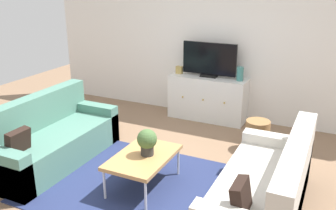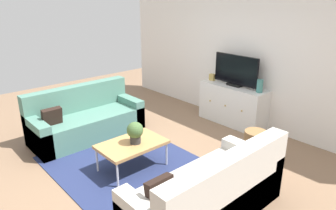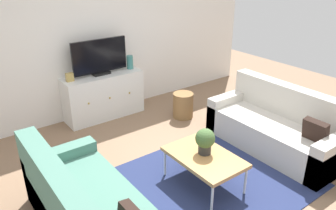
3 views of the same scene
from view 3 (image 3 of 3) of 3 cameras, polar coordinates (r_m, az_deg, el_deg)
name	(u,v)px [view 3 (image 3 of 3)]	position (r m, az deg, el deg)	size (l,w,h in m)	color
ground_plane	(195,179)	(4.20, 4.63, -12.53)	(10.00, 10.00, 0.00)	#84664C
wall_back	(95,34)	(5.65, -12.42, 11.80)	(6.40, 0.12, 2.70)	white
area_rug	(203,185)	(4.11, 6.04, -13.44)	(2.50, 1.90, 0.01)	navy
couch_right_side	(278,129)	(4.93, 18.31, -3.87)	(0.80, 1.88, 0.87)	beige
coffee_table	(204,158)	(3.91, 6.23, -8.96)	(0.60, 0.91, 0.41)	#B7844C
potted_plant	(205,140)	(3.85, 6.37, -6.00)	(0.23, 0.23, 0.31)	#2D2D2D
tv_console	(104,96)	(5.66, -10.98, 1.57)	(1.31, 0.47, 0.75)	white
flat_screen_tv	(100,57)	(5.47, -11.61, 8.02)	(0.92, 0.16, 0.58)	black
glass_vase	(130,62)	(5.74, -6.55, 7.31)	(0.11, 0.11, 0.23)	teal
mantel_clock	(70,77)	(5.32, -16.50, 4.58)	(0.11, 0.07, 0.13)	tan
wicker_basket	(183,105)	(5.60, 2.60, -0.05)	(0.34, 0.34, 0.43)	olive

